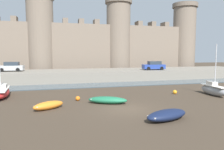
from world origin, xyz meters
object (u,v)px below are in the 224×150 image
Objects in this scene: rowboat_near_channel_left at (108,100)px; rowboat_near_channel_right at (167,115)px; rowboat_foreground_right at (48,105)px; mooring_buoy_near_channel at (78,98)px; car_quay_centre_west at (11,67)px; car_quay_centre_east at (154,66)px; sailboat_midflat_right at (213,90)px; sailboat_foreground_left at (1,92)px; mooring_buoy_off_centre at (175,92)px.

rowboat_near_channel_right is at bearing -64.83° from rowboat_near_channel_left.
rowboat_near_channel_right reaches higher than rowboat_foreground_right.
mooring_buoy_near_channel is 20.81m from car_quay_centre_west.
rowboat_near_channel_left is 21.85m from car_quay_centre_east.
sailboat_midflat_right is at bearing 4.33° from rowboat_near_channel_left.
mooring_buoy_near_channel is 0.11× the size of car_quay_centre_west.
car_quay_centre_east is at bearing 25.85° from sailboat_foreground_left.
rowboat_near_channel_left is at bearing -127.06° from car_quay_centre_east.
sailboat_midflat_right reaches higher than mooring_buoy_off_centre.
mooring_buoy_off_centre is at bearing 155.26° from sailboat_midflat_right.
car_quay_centre_east reaches higher than rowboat_near_channel_left.
rowboat_near_channel_right is 0.92× the size of car_quay_centre_west.
rowboat_foreground_right is at bearing -134.99° from mooring_buoy_near_channel.
car_quay_centre_east is (23.68, 11.47, 1.93)m from sailboat_foreground_left.
sailboat_foreground_left reaches higher than car_quay_centre_west.
sailboat_midflat_right is at bearing 5.46° from rowboat_foreground_right.
car_quay_centre_east is at bearing 44.35° from rowboat_foreground_right.
car_quay_centre_east reaches higher than rowboat_near_channel_right.
rowboat_near_channel_right is 7.90× the size of mooring_buoy_off_centre.
sailboat_midflat_right is 1.39× the size of car_quay_centre_east.
car_quay_centre_east is at bearing 73.88° from mooring_buoy_off_centre.
sailboat_midflat_right reaches higher than rowboat_near_channel_right.
sailboat_midflat_right is at bearing -38.19° from car_quay_centre_west.
rowboat_near_channel_left reaches higher than mooring_buoy_near_channel.
sailboat_midflat_right is 12.00× the size of mooring_buoy_off_centre.
rowboat_near_channel_right is (8.34, -5.41, 0.04)m from rowboat_foreground_right.
sailboat_midflat_right reaches higher than rowboat_near_channel_left.
rowboat_foreground_right is 5.49m from rowboat_near_channel_left.
sailboat_midflat_right is at bearing -24.74° from mooring_buoy_off_centre.
car_quay_centre_west is (-12.03, 20.46, 2.14)m from rowboat_near_channel_left.
mooring_buoy_off_centre is (-3.86, 1.78, -0.42)m from sailboat_midflat_right.
rowboat_near_channel_right is at bearing -113.43° from car_quay_centre_east.
sailboat_foreground_left reaches higher than mooring_buoy_near_channel.
sailboat_foreground_left is 13.54× the size of mooring_buoy_near_channel.
car_quay_centre_west is 25.33m from car_quay_centre_east.
sailboat_midflat_right is 16.50m from car_quay_centre_east.
car_quay_centre_west is 1.00× the size of car_quay_centre_east.
mooring_buoy_near_channel is (7.93, -3.86, -0.33)m from sailboat_foreground_left.
car_quay_centre_west reaches higher than rowboat_near_channel_left.
mooring_buoy_off_centre is 0.12× the size of car_quay_centre_west.
car_quay_centre_west is (-20.92, 17.72, 2.26)m from mooring_buoy_off_centre.
car_quay_centre_west is at bearing 95.73° from sailboat_foreground_left.
car_quay_centre_west reaches higher than rowboat_near_channel_right.
rowboat_near_channel_left is 0.62× the size of sailboat_foreground_left.
sailboat_foreground_left is 8.83m from mooring_buoy_near_channel.
sailboat_foreground_left is 19.71m from mooring_buoy_off_centre.
rowboat_foreground_right reaches higher than mooring_buoy_near_channel.
rowboat_near_channel_right is 9.91m from mooring_buoy_near_channel.
car_quay_centre_west reaches higher than mooring_buoy_near_channel.
car_quay_centre_east is (25.14, -3.10, 0.00)m from car_quay_centre_west.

